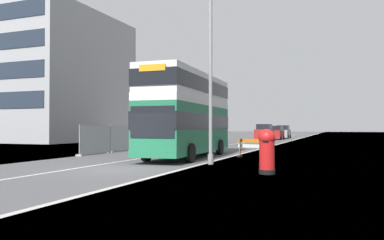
% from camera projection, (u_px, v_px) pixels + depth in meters
% --- Properties ---
extents(ground, '(140.00, 280.00, 0.10)m').
position_uv_depth(ground, '(131.00, 170.00, 16.69)').
color(ground, '#4C4C4F').
extents(double_decker_bus, '(3.13, 10.57, 4.98)m').
position_uv_depth(double_decker_bus, '(188.00, 113.00, 23.24)').
color(double_decker_bus, '#1E6B47').
rests_on(double_decker_bus, ground).
extents(lamppost_foreground, '(0.29, 0.70, 9.50)m').
position_uv_depth(lamppost_foreground, '(211.00, 72.00, 18.99)').
color(lamppost_foreground, gray).
rests_on(lamppost_foreground, ground).
extents(red_pillar_postbox, '(0.66, 0.66, 1.75)m').
position_uv_depth(red_pillar_postbox, '(267.00, 149.00, 15.02)').
color(red_pillar_postbox, black).
rests_on(red_pillar_postbox, ground).
extents(roadworks_barrier, '(1.83, 0.86, 1.11)m').
position_uv_depth(roadworks_barrier, '(252.00, 146.00, 23.01)').
color(roadworks_barrier, orange).
rests_on(roadworks_barrier, ground).
extents(construction_site_fence, '(0.44, 20.60, 1.97)m').
position_uv_depth(construction_site_fence, '(154.00, 137.00, 33.51)').
color(construction_site_fence, '#A8AAAD').
rests_on(construction_site_fence, ground).
extents(car_oncoming_near, '(2.08, 3.97, 2.41)m').
position_uv_depth(car_oncoming_near, '(212.00, 134.00, 40.91)').
color(car_oncoming_near, navy).
rests_on(car_oncoming_near, ground).
extents(car_receding_mid, '(1.96, 4.01, 2.18)m').
position_uv_depth(car_receding_mid, '(264.00, 133.00, 48.39)').
color(car_receding_mid, maroon).
rests_on(car_receding_mid, ground).
extents(car_receding_far, '(2.01, 4.41, 2.00)m').
position_uv_depth(car_receding_far, '(276.00, 133.00, 55.92)').
color(car_receding_far, maroon).
rests_on(car_receding_far, ground).
extents(car_far_side, '(1.95, 4.28, 2.08)m').
position_uv_depth(car_far_side, '(283.00, 132.00, 61.46)').
color(car_far_side, gray).
rests_on(car_far_side, ground).
extents(bare_tree_far_verge_near, '(2.07, 3.53, 5.65)m').
position_uv_depth(bare_tree_far_verge_near, '(184.00, 120.00, 56.81)').
color(bare_tree_far_verge_near, '#4C3D2D').
rests_on(bare_tree_far_verge_near, ground).
extents(bare_tree_far_verge_mid, '(2.44, 2.63, 4.58)m').
position_uv_depth(bare_tree_far_verge_mid, '(191.00, 124.00, 54.70)').
color(bare_tree_far_verge_mid, '#4C3D2D').
rests_on(bare_tree_far_verge_mid, ground).
extents(backdrop_office_block, '(22.17, 17.93, 16.34)m').
position_uv_depth(backdrop_office_block, '(31.00, 80.00, 52.65)').
color(backdrop_office_block, '#9EA0A3').
rests_on(backdrop_office_block, ground).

